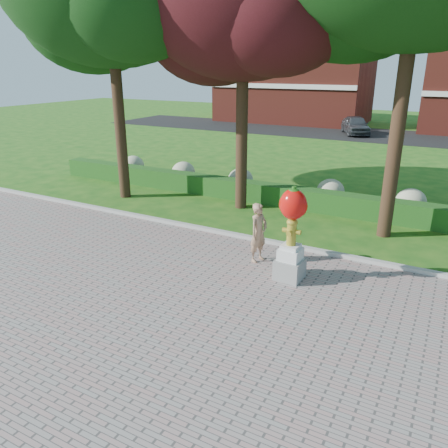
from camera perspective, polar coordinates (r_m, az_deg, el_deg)
name	(u,v)px	position (r m, az deg, el deg)	size (l,w,h in m)	color
ground	(208,280)	(11.52, -2.09, -7.30)	(100.00, 100.00, 0.00)	#195314
walkway	(100,367)	(8.84, -15.92, -17.47)	(40.00, 14.00, 0.04)	gray
curb	(255,239)	(13.92, 4.13, -2.01)	(40.00, 0.18, 0.15)	#ADADA5
lawn_hedge	(298,198)	(17.35, 9.63, 3.39)	(24.00, 0.70, 0.80)	#154B16
hydrangea_row	(320,190)	(18.07, 12.42, 4.36)	(20.10, 1.10, 0.99)	#AFB389
street	(386,136)	(37.55, 20.37, 10.74)	(50.00, 8.00, 0.02)	black
building_left	(294,84)	(45.47, 9.13, 17.55)	(14.00, 8.00, 7.00)	maroon
tree_mid_left	(242,3)	(16.71, 2.35, 26.93)	(8.25, 7.04, 10.69)	black
hydrant_sculpture	(292,231)	(11.10, 8.83, -0.96)	(0.72, 0.70, 2.48)	gray
woman	(259,233)	(12.22, 4.54, -1.13)	(0.62, 0.41, 1.70)	#A87E60
parked_car	(356,125)	(37.55, 16.81, 12.27)	(1.73, 4.29, 1.46)	#3A3E41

